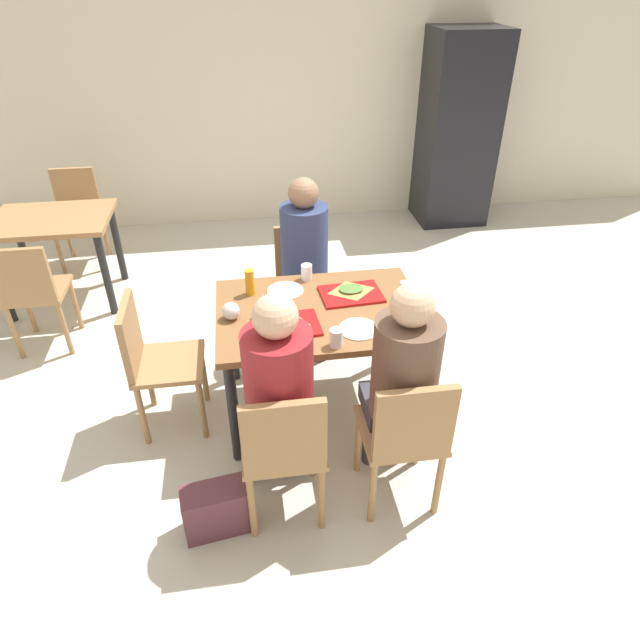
# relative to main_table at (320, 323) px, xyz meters

# --- Properties ---
(ground_plane) EXTENTS (10.00, 10.00, 0.02)m
(ground_plane) POSITION_rel_main_table_xyz_m (0.00, 0.00, -0.65)
(ground_plane) COLOR beige
(back_wall) EXTENTS (10.00, 0.10, 2.80)m
(back_wall) POSITION_rel_main_table_xyz_m (0.00, 3.20, 0.76)
(back_wall) COLOR beige
(back_wall) RESTS_ON ground_plane
(main_table) EXTENTS (1.19, 0.86, 0.74)m
(main_table) POSITION_rel_main_table_xyz_m (0.00, 0.00, 0.00)
(main_table) COLOR brown
(main_table) RESTS_ON ground_plane
(chair_near_left) EXTENTS (0.40, 0.40, 0.86)m
(chair_near_left) POSITION_rel_main_table_xyz_m (-0.30, -0.81, -0.14)
(chair_near_left) COLOR #9E7247
(chair_near_left) RESTS_ON ground_plane
(chair_near_right) EXTENTS (0.40, 0.40, 0.86)m
(chair_near_right) POSITION_rel_main_table_xyz_m (0.30, -0.81, -0.14)
(chair_near_right) COLOR #9E7247
(chair_near_right) RESTS_ON ground_plane
(chair_far_side) EXTENTS (0.40, 0.40, 0.86)m
(chair_far_side) POSITION_rel_main_table_xyz_m (0.00, 0.81, -0.14)
(chair_far_side) COLOR #9E7247
(chair_far_side) RESTS_ON ground_plane
(chair_left_end) EXTENTS (0.40, 0.40, 0.86)m
(chair_left_end) POSITION_rel_main_table_xyz_m (-0.98, 0.00, -0.14)
(chair_left_end) COLOR #9E7247
(chair_left_end) RESTS_ON ground_plane
(person_in_red) EXTENTS (0.32, 0.42, 1.27)m
(person_in_red) POSITION_rel_main_table_xyz_m (-0.30, -0.67, 0.11)
(person_in_red) COLOR #383842
(person_in_red) RESTS_ON ground_plane
(person_in_brown_jacket) EXTENTS (0.32, 0.42, 1.27)m
(person_in_brown_jacket) POSITION_rel_main_table_xyz_m (0.30, -0.67, 0.11)
(person_in_brown_jacket) COLOR #383842
(person_in_brown_jacket) RESTS_ON ground_plane
(person_far_side) EXTENTS (0.32, 0.42, 1.27)m
(person_far_side) POSITION_rel_main_table_xyz_m (-0.00, 0.67, 0.11)
(person_far_side) COLOR #383842
(person_far_side) RESTS_ON ground_plane
(tray_red_near) EXTENTS (0.38, 0.28, 0.02)m
(tray_red_near) POSITION_rel_main_table_xyz_m (-0.21, -0.15, 0.10)
(tray_red_near) COLOR #B21414
(tray_red_near) RESTS_ON main_table
(tray_red_far) EXTENTS (0.38, 0.28, 0.02)m
(tray_red_far) POSITION_rel_main_table_xyz_m (0.21, 0.13, 0.10)
(tray_red_far) COLOR #B21414
(tray_red_far) RESTS_ON main_table
(paper_plate_center) EXTENTS (0.22, 0.22, 0.01)m
(paper_plate_center) POSITION_rel_main_table_xyz_m (-0.18, 0.24, 0.10)
(paper_plate_center) COLOR white
(paper_plate_center) RESTS_ON main_table
(paper_plate_near_edge) EXTENTS (0.22, 0.22, 0.01)m
(paper_plate_near_edge) POSITION_rel_main_table_xyz_m (0.18, -0.24, 0.10)
(paper_plate_near_edge) COLOR white
(paper_plate_near_edge) RESTS_ON main_table
(pizza_slice_a) EXTENTS (0.20, 0.23, 0.02)m
(pizza_slice_a) POSITION_rel_main_table_xyz_m (-0.19, -0.16, 0.12)
(pizza_slice_a) COLOR #DBAD60
(pizza_slice_a) RESTS_ON tray_red_near
(pizza_slice_b) EXTENTS (0.23, 0.19, 0.02)m
(pizza_slice_b) POSITION_rel_main_table_xyz_m (0.21, 0.15, 0.12)
(pizza_slice_b) COLOR #C68C47
(pizza_slice_b) RESTS_ON tray_red_far
(plastic_cup_a) EXTENTS (0.07, 0.07, 0.10)m
(plastic_cup_a) POSITION_rel_main_table_xyz_m (-0.03, 0.36, 0.14)
(plastic_cup_a) COLOR white
(plastic_cup_a) RESTS_ON main_table
(plastic_cup_b) EXTENTS (0.07, 0.07, 0.10)m
(plastic_cup_b) POSITION_rel_main_table_xyz_m (0.03, -0.36, 0.14)
(plastic_cup_b) COLOR white
(plastic_cup_b) RESTS_ON main_table
(soda_can) EXTENTS (0.07, 0.07, 0.12)m
(soda_can) POSITION_rel_main_table_xyz_m (0.50, 0.02, 0.15)
(soda_can) COLOR #B7BCC6
(soda_can) RESTS_ON main_table
(condiment_bottle) EXTENTS (0.06, 0.06, 0.16)m
(condiment_bottle) POSITION_rel_main_table_xyz_m (-0.39, 0.24, 0.17)
(condiment_bottle) COLOR orange
(condiment_bottle) RESTS_ON main_table
(foil_bundle) EXTENTS (0.10, 0.10, 0.10)m
(foil_bundle) POSITION_rel_main_table_xyz_m (-0.50, -0.02, 0.14)
(foil_bundle) COLOR silver
(foil_bundle) RESTS_ON main_table
(handbag) EXTENTS (0.34, 0.20, 0.28)m
(handbag) POSITION_rel_main_table_xyz_m (-0.65, -0.83, -0.50)
(handbag) COLOR #592D38
(handbag) RESTS_ON ground_plane
(drink_fridge) EXTENTS (0.70, 0.60, 1.90)m
(drink_fridge) POSITION_rel_main_table_xyz_m (1.86, 2.85, 0.31)
(drink_fridge) COLOR black
(drink_fridge) RESTS_ON ground_plane
(background_table) EXTENTS (0.90, 0.70, 0.74)m
(background_table) POSITION_rel_main_table_xyz_m (-1.88, 1.65, -0.03)
(background_table) COLOR #9E7247
(background_table) RESTS_ON ground_plane
(background_chair_near) EXTENTS (0.40, 0.40, 0.86)m
(background_chair_near) POSITION_rel_main_table_xyz_m (-1.88, 0.91, -0.14)
(background_chair_near) COLOR #9E7247
(background_chair_near) RESTS_ON ground_plane
(background_chair_far) EXTENTS (0.40, 0.40, 0.86)m
(background_chair_far) POSITION_rel_main_table_xyz_m (-1.88, 2.38, -0.14)
(background_chair_far) COLOR #9E7247
(background_chair_far) RESTS_ON ground_plane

